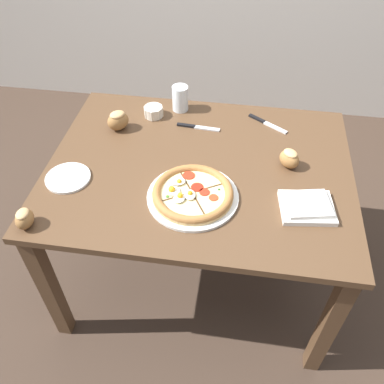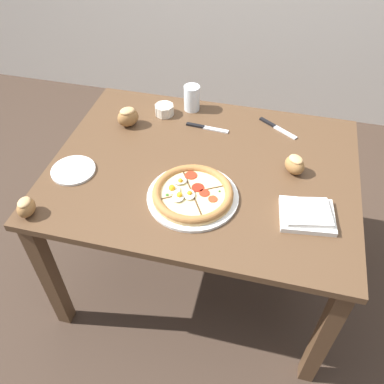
{
  "view_description": "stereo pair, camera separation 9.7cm",
  "coord_description": "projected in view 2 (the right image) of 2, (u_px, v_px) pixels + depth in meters",
  "views": [
    {
      "loc": [
        0.15,
        -1.23,
        1.81
      ],
      "look_at": [
        -0.0,
        -0.18,
        0.75
      ],
      "focal_mm": 38.0,
      "sensor_mm": 36.0,
      "label": 1
    },
    {
      "loc": [
        0.25,
        -1.21,
        1.81
      ],
      "look_at": [
        -0.0,
        -0.18,
        0.75
      ],
      "focal_mm": 38.0,
      "sensor_mm": 36.0,
      "label": 2
    }
  ],
  "objects": [
    {
      "name": "ground_plane",
      "position": [
        201.0,
        269.0,
        2.15
      ],
      "size": [
        12.0,
        12.0,
        0.0
      ],
      "primitive_type": "plane",
      "color": "#3D2D23"
    },
    {
      "name": "dining_table",
      "position": [
        203.0,
        183.0,
        1.71
      ],
      "size": [
        1.23,
        0.94,
        0.72
      ],
      "color": "#513823",
      "rests_on": "ground_plane"
    },
    {
      "name": "pizza",
      "position": [
        192.0,
        194.0,
        1.5
      ],
      "size": [
        0.34,
        0.34,
        0.05
      ],
      "color": "white",
      "rests_on": "dining_table"
    },
    {
      "name": "ramekin_bowl",
      "position": [
        164.0,
        109.0,
        1.88
      ],
      "size": [
        0.09,
        0.09,
        0.05
      ],
      "color": "silver",
      "rests_on": "dining_table"
    },
    {
      "name": "napkin_folded",
      "position": [
        307.0,
        214.0,
        1.43
      ],
      "size": [
        0.21,
        0.18,
        0.04
      ],
      "rotation": [
        0.0,
        0.0,
        0.12
      ],
      "color": "silver",
      "rests_on": "dining_table"
    },
    {
      "name": "bread_piece_near",
      "position": [
        295.0,
        164.0,
        1.59
      ],
      "size": [
        0.11,
        0.11,
        0.08
      ],
      "rotation": [
        0.0,
        0.0,
        2.37
      ],
      "color": "#A3703D",
      "rests_on": "dining_table"
    },
    {
      "name": "bread_piece_mid",
      "position": [
        26.0,
        207.0,
        1.43
      ],
      "size": [
        0.06,
        0.08,
        0.07
      ],
      "rotation": [
        0.0,
        0.0,
        1.61
      ],
      "color": "olive",
      "rests_on": "dining_table"
    },
    {
      "name": "bread_piece_far",
      "position": [
        128.0,
        117.0,
        1.81
      ],
      "size": [
        0.12,
        0.12,
        0.09
      ],
      "rotation": [
        0.0,
        0.0,
        0.76
      ],
      "color": "olive",
      "rests_on": "dining_table"
    },
    {
      "name": "knife_main",
      "position": [
        207.0,
        128.0,
        1.82
      ],
      "size": [
        0.2,
        0.03,
        0.01
      ],
      "rotation": [
        0.0,
        0.0,
        -0.08
      ],
      "color": "silver",
      "rests_on": "dining_table"
    },
    {
      "name": "knife_spare",
      "position": [
        277.0,
        128.0,
        1.82
      ],
      "size": [
        0.18,
        0.13,
        0.01
      ],
      "rotation": [
        0.0,
        0.0,
        -0.59
      ],
      "color": "silver",
      "rests_on": "dining_table"
    },
    {
      "name": "water_glass",
      "position": [
        192.0,
        99.0,
        1.89
      ],
      "size": [
        0.07,
        0.07,
        0.12
      ],
      "color": "white",
      "rests_on": "dining_table"
    },
    {
      "name": "side_saucer",
      "position": [
        73.0,
        170.0,
        1.62
      ],
      "size": [
        0.18,
        0.18,
        0.01
      ],
      "color": "white",
      "rests_on": "dining_table"
    }
  ]
}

